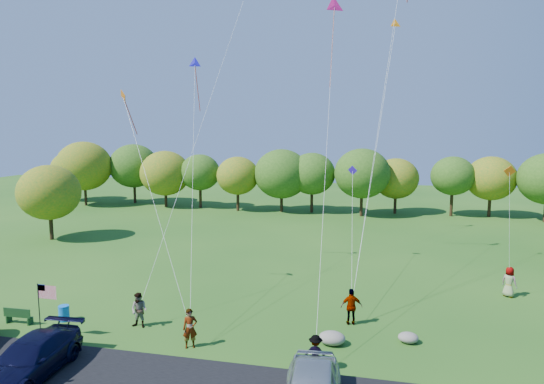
{
  "coord_description": "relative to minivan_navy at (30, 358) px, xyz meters",
  "views": [
    {
      "loc": [
        7.84,
        -20.21,
        10.34
      ],
      "look_at": [
        1.77,
        6.0,
        6.74
      ],
      "focal_mm": 32.0,
      "sensor_mm": 36.0,
      "label": 1
    }
  ],
  "objects": [
    {
      "name": "boulder_near",
      "position": [
        11.86,
        5.93,
        -0.52
      ],
      "size": [
        1.29,
        1.01,
        0.64
      ],
      "primitive_type": "ellipsoid",
      "color": "gray",
      "rests_on": "ground"
    },
    {
      "name": "minivan_navy",
      "position": [
        0.0,
        0.0,
        0.0
      ],
      "size": [
        2.56,
        5.55,
        1.57
      ],
      "primitive_type": "imported",
      "rotation": [
        0.0,
        0.0,
        0.07
      ],
      "color": "black",
      "rests_on": "asphalt_lane"
    },
    {
      "name": "boulder_far",
      "position": [
        15.43,
        6.96,
        -0.59
      ],
      "size": [
        0.97,
        0.81,
        0.51
      ],
      "primitive_type": "ellipsoid",
      "color": "slate",
      "rests_on": "ground"
    },
    {
      "name": "treeline",
      "position": [
        7.26,
        40.08,
        3.82
      ],
      "size": [
        75.56,
        27.47,
        8.7
      ],
      "color": "#392814",
      "rests_on": "ground"
    },
    {
      "name": "flyer_e",
      "position": [
        21.74,
        15.02,
        0.09
      ],
      "size": [
        1.08,
        1.04,
        1.87
      ],
      "primitive_type": "imported",
      "rotation": [
        0.0,
        0.0,
        2.45
      ],
      "color": "#4C4C59",
      "rests_on": "ground"
    },
    {
      "name": "flyer_a",
      "position": [
        5.36,
        4.1,
        0.1
      ],
      "size": [
        0.82,
        0.72,
        1.89
      ],
      "primitive_type": "imported",
      "rotation": [
        0.0,
        0.0,
        0.48
      ],
      "color": "#4C4C59",
      "rests_on": "ground"
    },
    {
      "name": "park_bench",
      "position": [
        -4.59,
        4.63,
        -0.38
      ],
      "size": [
        1.59,
        0.4,
        0.88
      ],
      "rotation": [
        0.0,
        0.0,
        0.02
      ],
      "color": "#153B19",
      "rests_on": "ground"
    },
    {
      "name": "flyer_d",
      "position": [
        12.6,
        8.56,
        0.13
      ],
      "size": [
        1.21,
        0.71,
        1.94
      ],
      "primitive_type": "imported",
      "rotation": [
        0.0,
        0.0,
        3.37
      ],
      "color": "#4C4C59",
      "rests_on": "ground"
    },
    {
      "name": "flyer_c",
      "position": [
        11.44,
        3.21,
        -0.04
      ],
      "size": [
        1.04,
        0.61,
        1.6
      ],
      "primitive_type": "imported",
      "rotation": [
        0.0,
        0.0,
        3.13
      ],
      "color": "#4C4C59",
      "rests_on": "ground"
    },
    {
      "name": "flyer_b",
      "position": [
        1.88,
        5.7,
        0.08
      ],
      "size": [
        0.93,
        0.75,
        1.84
      ],
      "primitive_type": "imported",
      "rotation": [
        0.0,
        0.0,
        -0.06
      ],
      "color": "#4C4C59",
      "rests_on": "ground"
    },
    {
      "name": "trash_barrel",
      "position": [
        -2.51,
        5.56,
        -0.43
      ],
      "size": [
        0.56,
        0.56,
        0.84
      ],
      "primitive_type": "cylinder",
      "color": "blue",
      "rests_on": "ground"
    },
    {
      "name": "flag_assembly",
      "position": [
        -1.85,
        3.31,
        1.3
      ],
      "size": [
        1.04,
        0.68,
        2.82
      ],
      "color": "black",
      "rests_on": "ground"
    },
    {
      "name": "ground",
      "position": [
        6.19,
        4.01,
        -0.85
      ],
      "size": [
        140.0,
        140.0,
        0.0
      ],
      "primitive_type": "plane",
      "color": "#205317",
      "rests_on": "ground"
    }
  ]
}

